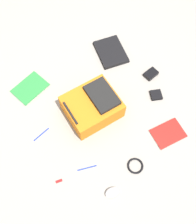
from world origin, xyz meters
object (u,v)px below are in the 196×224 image
computer_mouse (112,192)px  earbud_pouch (156,95)px  laptop (111,52)px  cable_coil (135,166)px  book_red (30,88)px  pen_black (87,168)px  power_brick (151,74)px  usb_stick (59,181)px  book_manual (168,133)px  pen_blue (41,134)px  backpack (93,106)px

computer_mouse → earbud_pouch: 0.86m
laptop → cable_coil: size_ratio=2.85×
book_red → pen_black: 0.82m
power_brick → usb_stick: bearing=111.9°
book_manual → pen_blue: size_ratio=1.68×
earbud_pouch → book_manual: bearing=161.6°
usb_stick → backpack: bearing=-52.0°
book_red → computer_mouse: bearing=-170.6°
computer_mouse → power_brick: computer_mouse is taller
pen_blue → usb_stick: size_ratio=3.08×
usb_stick → book_red: bearing=-8.1°
backpack → pen_black: size_ratio=2.86×
laptop → book_manual: (-0.88, 0.00, -0.01)m
computer_mouse → cable_coil: size_ratio=0.83×
power_brick → earbud_pouch: 0.20m
book_manual → book_red: book_manual is taller
book_red → pen_black: bearing=-172.9°
laptop → power_brick: size_ratio=2.98×
earbud_pouch → usb_stick: (-0.24, 0.99, -0.01)m
cable_coil → pen_black: bearing=63.4°
cable_coil → backpack: bearing=6.4°
pen_black → earbud_pouch: size_ratio=1.61×
book_manual → book_red: size_ratio=0.77×
power_brick → pen_black: size_ratio=0.79×
book_red → pen_black: book_red is taller
laptop → computer_mouse: (-1.05, 0.60, 0.01)m
pen_blue → book_manual: bearing=-118.6°
book_red → backpack: bearing=-140.7°
cable_coil → pen_blue: (0.55, 0.50, -0.00)m
laptop → pen_black: 1.05m
pen_blue → earbud_pouch: bearing=-98.5°
backpack → earbud_pouch: size_ratio=4.61×
book_manual → earbud_pouch: size_ratio=2.77×
cable_coil → pen_blue: size_ratio=0.81×
power_brick → pen_black: 0.96m
pen_black → pen_blue: bearing=25.1°
computer_mouse → cable_coil: (0.08, -0.24, -0.01)m
cable_coil → power_brick: bearing=-41.7°
computer_mouse → pen_blue: 0.68m
backpack → pen_blue: (0.02, 0.44, -0.09)m
power_brick → earbud_pouch: (-0.19, 0.07, -0.01)m
earbud_pouch → usb_stick: earbud_pouch is taller
pen_blue → earbud_pouch: 0.97m
backpack → usb_stick: backpack is taller
backpack → cable_coil: (-0.54, -0.06, -0.08)m
cable_coil → usb_stick: bearing=72.2°
backpack → pen_black: (-0.38, 0.25, -0.09)m
laptop → usb_stick: (-0.79, 0.88, -0.01)m
power_brick → usb_stick: 1.15m
book_manual → cable_coil: size_ratio=2.09×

